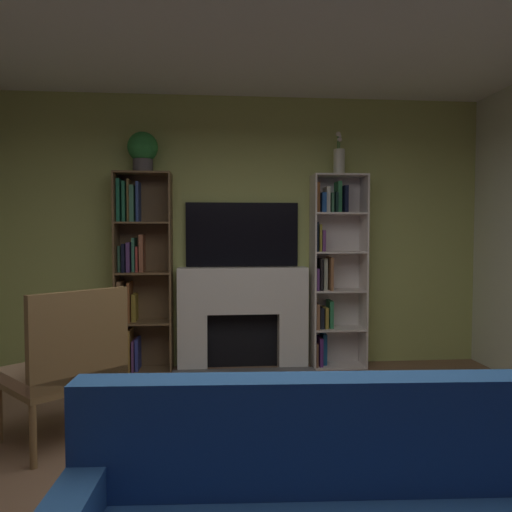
{
  "coord_description": "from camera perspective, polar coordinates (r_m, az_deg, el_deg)",
  "views": [
    {
      "loc": [
        -0.32,
        -2.44,
        1.41
      ],
      "look_at": [
        0.0,
        1.11,
        1.24
      ],
      "focal_mm": 34.64,
      "sensor_mm": 36.0,
      "label": 1
    }
  ],
  "objects": [
    {
      "name": "potted_plant",
      "position": [
        5.18,
        -12.94,
        11.83
      ],
      "size": [
        0.3,
        0.3,
        0.41
      ],
      "color": "#544D4D",
      "rests_on": "bookshelf_left"
    },
    {
      "name": "coffee_table",
      "position": [
        2.46,
        8.05,
        -21.84
      ],
      "size": [
        0.83,
        0.48,
        0.46
      ],
      "color": "brown",
      "rests_on": "ground_plane"
    },
    {
      "name": "bookshelf_left",
      "position": [
        5.17,
        -13.52,
        -2.29
      ],
      "size": [
        0.56,
        0.32,
        2.01
      ],
      "color": "brown",
      "rests_on": "ground_plane"
    },
    {
      "name": "wall_back_accent",
      "position": [
        5.26,
        -1.66,
        2.78
      ],
      "size": [
        5.26,
        0.06,
        2.84
      ],
      "primitive_type": "cube",
      "color": "#AEB961",
      "rests_on": "ground_plane"
    },
    {
      "name": "bookshelf_right",
      "position": [
        5.27,
        8.76,
        -1.45
      ],
      "size": [
        0.56,
        0.31,
        2.01
      ],
      "color": "silver",
      "rests_on": "ground_plane"
    },
    {
      "name": "fireplace",
      "position": [
        5.17,
        -1.54,
        -6.75
      ],
      "size": [
        1.44,
        0.55,
        1.05
      ],
      "color": "white",
      "rests_on": "ground_plane"
    },
    {
      "name": "vase_with_flowers",
      "position": [
        5.29,
        9.57,
        10.92
      ],
      "size": [
        0.12,
        0.12,
        0.44
      ],
      "color": "beige",
      "rests_on": "bookshelf_right"
    },
    {
      "name": "ground_plane",
      "position": [
        2.83,
        2.26,
        -27.19
      ],
      "size": [
        6.68,
        6.68,
        0.0
      ],
      "primitive_type": "plane",
      "color": "brown"
    },
    {
      "name": "tv",
      "position": [
        5.2,
        -1.62,
        2.49
      ],
      "size": [
        1.18,
        0.06,
        0.67
      ],
      "primitive_type": "cube",
      "color": "black",
      "rests_on": "fireplace"
    },
    {
      "name": "armchair",
      "position": [
        3.59,
        -20.94,
        -11.66
      ],
      "size": [
        0.88,
        0.88,
        1.04
      ],
      "color": "brown",
      "rests_on": "ground_plane"
    }
  ]
}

